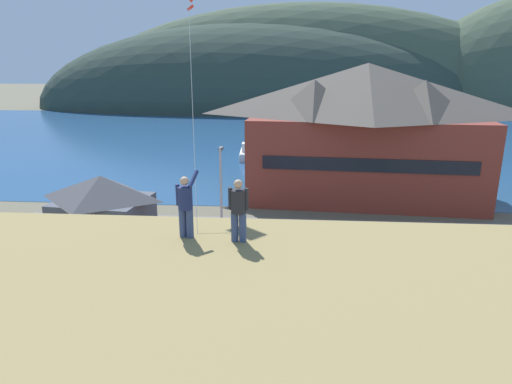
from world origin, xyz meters
TOP-DOWN VIEW (x-y plane):
  - ground_plane at (0.00, 0.00)m, footprint 600.00×600.00m
  - parking_lot_pad at (0.00, 5.00)m, footprint 40.00×20.00m
  - bay_water at (0.00, 60.00)m, footprint 360.00×84.00m
  - far_hill_west_ridge at (-8.07, 114.22)m, footprint 132.62×51.39m
  - far_hill_east_peak at (5.80, 119.36)m, footprint 144.73×44.22m
  - harbor_lodge at (7.80, 21.83)m, footprint 22.11×12.78m
  - storage_shed_near_lot at (-11.10, 8.40)m, footprint 6.59×5.54m
  - wharf_dock at (-1.27, 35.33)m, footprint 3.20×14.54m
  - moored_boat_wharfside at (-4.47, 39.02)m, footprint 2.07×5.66m
  - parked_car_mid_row_far at (3.55, 5.43)m, footprint 4.26×2.17m
  - parked_car_mid_row_center at (8.67, 0.28)m, footprint 4.33×2.31m
  - parked_car_front_row_silver at (-2.59, -0.20)m, footprint 4.25×2.15m
  - parked_car_lone_by_shed at (-3.38, 6.27)m, footprint 4.35×2.37m
  - parking_light_pole at (-3.54, 10.56)m, footprint 0.24×0.78m
  - person_kite_flyer at (-1.76, -7.05)m, footprint 0.61×0.61m
  - person_companion at (-0.27, -7.28)m, footprint 0.55×0.40m

SIDE VIEW (x-z plane):
  - ground_plane at x=0.00m, z-range 0.00..0.00m
  - far_hill_west_ridge at x=-8.07m, z-range -24.21..24.21m
  - far_hill_east_peak at x=5.80m, z-range -29.75..29.75m
  - bay_water at x=0.00m, z-range 0.00..0.03m
  - parking_lot_pad at x=0.00m, z-range 0.00..0.10m
  - wharf_dock at x=-1.27m, z-range 0.00..0.70m
  - moored_boat_wharfside at x=-4.47m, z-range -0.36..1.80m
  - parked_car_mid_row_far at x=3.55m, z-range 0.15..1.97m
  - parked_car_mid_row_center at x=8.67m, z-range 0.15..1.97m
  - parked_car_front_row_silver at x=-2.59m, z-range 0.15..1.97m
  - parked_car_lone_by_shed at x=-3.38m, z-range 0.15..1.97m
  - storage_shed_near_lot at x=-11.10m, z-range 0.09..5.07m
  - parking_light_pole at x=-3.54m, z-range 0.63..7.04m
  - harbor_lodge at x=7.80m, z-range 0.42..12.51m
  - person_companion at x=-0.27m, z-range 7.20..8.94m
  - person_kite_flyer at x=-1.76m, z-range 7.16..9.01m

